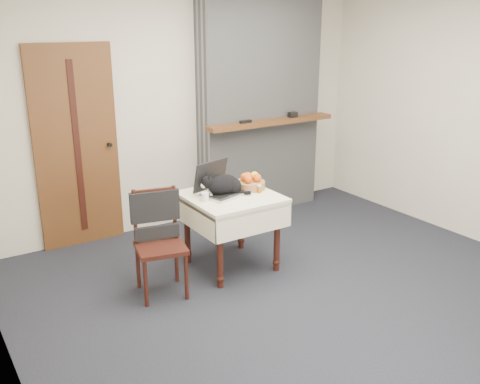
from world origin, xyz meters
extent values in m
plane|color=black|center=(0.00, 0.00, 0.00)|extent=(4.50, 4.50, 0.00)
cube|color=beige|center=(0.00, 2.00, 1.30)|extent=(4.50, 0.02, 2.60)
cube|color=beige|center=(2.25, 0.00, 1.30)|extent=(0.02, 4.00, 2.60)
cube|color=brown|center=(-1.20, 1.98, 1.00)|extent=(0.82, 0.05, 2.00)
cube|color=black|center=(-1.20, 1.95, 1.00)|extent=(0.06, 0.01, 1.70)
cylinder|color=black|center=(-0.88, 1.93, 1.00)|extent=(0.04, 0.06, 0.04)
cube|color=gray|center=(0.90, 1.85, 1.30)|extent=(1.50, 0.30, 2.60)
cube|color=brown|center=(0.90, 1.61, 1.10)|extent=(1.62, 0.18, 0.05)
cube|color=black|center=(0.55, 1.61, 1.14)|extent=(0.14, 0.04, 0.03)
cube|color=black|center=(1.20, 1.61, 1.16)|extent=(0.10, 0.07, 0.06)
cylinder|color=black|center=(-0.53, 0.37, 0.32)|extent=(0.06, 0.06, 0.64)
sphere|color=black|center=(-0.53, 0.37, 0.08)|extent=(0.07, 0.07, 0.07)
cylinder|color=black|center=(0.07, 0.37, 0.32)|extent=(0.06, 0.06, 0.64)
sphere|color=black|center=(0.07, 0.37, 0.08)|extent=(0.07, 0.07, 0.07)
cylinder|color=black|center=(-0.53, 0.97, 0.32)|extent=(0.06, 0.06, 0.64)
sphere|color=black|center=(-0.53, 0.97, 0.08)|extent=(0.07, 0.07, 0.07)
cylinder|color=black|center=(0.07, 0.97, 0.32)|extent=(0.06, 0.06, 0.64)
sphere|color=black|center=(0.07, 0.97, 0.08)|extent=(0.07, 0.07, 0.07)
cube|color=white|center=(-0.23, 0.67, 0.67)|extent=(0.78, 0.78, 0.06)
cube|color=white|center=(-0.23, 0.28, 0.56)|extent=(0.78, 0.01, 0.22)
cube|color=white|center=(-0.23, 1.05, 0.56)|extent=(0.78, 0.01, 0.22)
cube|color=white|center=(-0.61, 0.67, 0.56)|extent=(0.01, 0.78, 0.22)
cube|color=white|center=(0.16, 0.67, 0.56)|extent=(0.01, 0.78, 0.22)
cube|color=#B7B7BC|center=(-0.28, 0.69, 0.71)|extent=(0.46, 0.38, 0.02)
cube|color=black|center=(-0.28, 0.69, 0.73)|extent=(0.37, 0.28, 0.00)
cube|color=black|center=(-0.33, 0.85, 0.86)|extent=(0.40, 0.18, 0.27)
cube|color=#AECDFF|center=(-0.33, 0.85, 0.86)|extent=(0.37, 0.16, 0.24)
ellipsoid|color=black|center=(-0.29, 0.70, 0.79)|extent=(0.33, 0.23, 0.19)
ellipsoid|color=black|center=(-0.20, 0.69, 0.78)|extent=(0.18, 0.20, 0.15)
sphere|color=black|center=(-0.43, 0.73, 0.84)|extent=(0.13, 0.13, 0.11)
ellipsoid|color=white|center=(-0.47, 0.74, 0.81)|extent=(0.06, 0.06, 0.05)
ellipsoid|color=white|center=(-0.41, 0.73, 0.76)|extent=(0.06, 0.07, 0.08)
cone|color=black|center=(-0.43, 0.70, 0.89)|extent=(0.04, 0.05, 0.05)
cone|color=black|center=(-0.42, 0.76, 0.89)|extent=(0.04, 0.05, 0.05)
cylinder|color=black|center=(-0.15, 0.61, 0.72)|extent=(0.16, 0.11, 0.03)
sphere|color=white|center=(-0.42, 0.69, 0.72)|extent=(0.04, 0.04, 0.04)
sphere|color=white|center=(-0.40, 0.76, 0.72)|extent=(0.04, 0.04, 0.04)
cylinder|color=white|center=(-0.50, 0.65, 0.74)|extent=(0.07, 0.07, 0.08)
cylinder|color=#9A5D13|center=(0.02, 0.58, 0.73)|extent=(0.03, 0.03, 0.06)
cylinder|color=silver|center=(0.02, 0.58, 0.77)|extent=(0.04, 0.04, 0.01)
cylinder|color=#A87944|center=(0.02, 0.72, 0.74)|extent=(0.26, 0.26, 0.07)
sphere|color=#DC5412|center=(-0.03, 0.69, 0.81)|extent=(0.08, 0.08, 0.08)
sphere|color=#DC5412|center=(0.07, 0.68, 0.81)|extent=(0.08, 0.08, 0.08)
sphere|color=#DC5412|center=(0.02, 0.77, 0.81)|extent=(0.08, 0.08, 0.08)
sphere|color=yellow|center=(0.09, 0.75, 0.81)|extent=(0.08, 0.08, 0.08)
sphere|color=#DC5412|center=(-0.02, 0.76, 0.81)|extent=(0.08, 0.08, 0.08)
cube|color=black|center=(-0.08, 0.71, 0.70)|extent=(0.12, 0.07, 0.01)
cube|color=black|center=(-0.99, 0.54, 0.42)|extent=(0.47, 0.47, 0.04)
cylinder|color=black|center=(-1.19, 0.41, 0.21)|extent=(0.03, 0.03, 0.42)
cylinder|color=black|center=(-0.86, 0.34, 0.21)|extent=(0.03, 0.03, 0.42)
cylinder|color=black|center=(-1.12, 0.74, 0.21)|extent=(0.03, 0.03, 0.42)
cylinder|color=black|center=(-0.79, 0.67, 0.21)|extent=(0.03, 0.03, 0.42)
cylinder|color=black|center=(-1.12, 0.74, 0.65)|extent=(0.03, 0.03, 0.47)
cylinder|color=black|center=(-0.79, 0.67, 0.65)|extent=(0.03, 0.03, 0.47)
cube|color=black|center=(-0.95, 0.70, 0.74)|extent=(0.33, 0.10, 0.26)
cube|color=black|center=(-0.96, 0.69, 0.73)|extent=(0.41, 0.14, 0.26)
camera|label=1|loc=(-2.62, -3.20, 2.21)|focal=40.00mm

